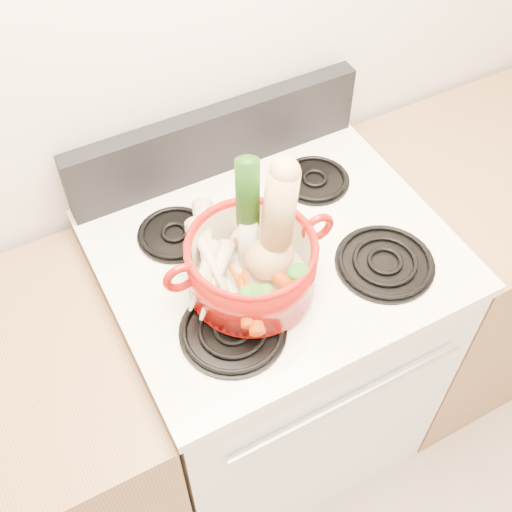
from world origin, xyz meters
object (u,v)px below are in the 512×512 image
squash (270,227)px  stove_body (272,356)px  leek (248,214)px  dutch_oven (251,266)px

squash → stove_body: bearing=30.2°
leek → dutch_oven: bearing=-85.3°
stove_body → dutch_oven: dutch_oven is taller
stove_body → dutch_oven: 0.59m
dutch_oven → leek: bearing=73.7°
stove_body → dutch_oven: (-0.11, -0.08, 0.57)m
stove_body → squash: 0.68m
stove_body → squash: (-0.06, -0.08, 0.67)m
squash → leek: 0.05m
dutch_oven → leek: leek is taller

